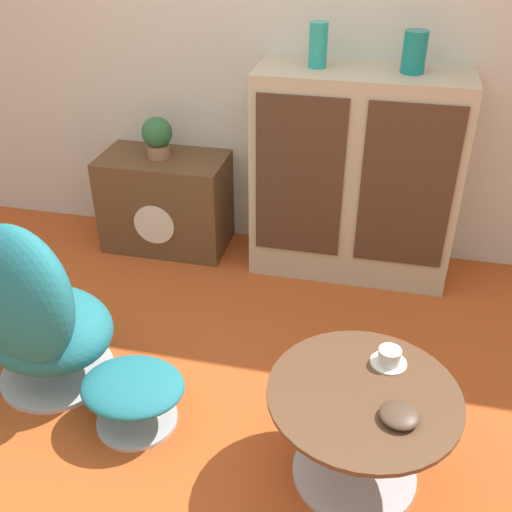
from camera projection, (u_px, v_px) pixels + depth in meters
ground_plane at (174, 427)px, 2.44m from camera, size 12.00×12.00×0.00m
wall_back at (262, 17)px, 3.11m from camera, size 6.40×0.06×2.60m
sideboard at (355, 176)px, 3.19m from camera, size 1.06×0.44×1.12m
tv_console at (166, 202)px, 3.55m from camera, size 0.72×0.42×0.56m
egg_chair at (33, 315)px, 2.47m from camera, size 0.73×0.70×0.81m
ottoman at (134, 391)px, 2.39m from camera, size 0.42×0.36×0.24m
coffee_table at (360, 423)px, 2.11m from camera, size 0.67×0.67×0.42m
vase_leftmost at (318, 45)px, 2.88m from camera, size 0.09×0.09×0.21m
vase_inner_left at (414, 52)px, 2.80m from camera, size 0.11×0.11×0.19m
potted_plant at (157, 136)px, 3.34m from camera, size 0.17×0.17×0.23m
teacup at (389, 358)px, 2.14m from camera, size 0.13×0.13×0.06m
bowl at (399, 415)px, 1.92m from camera, size 0.13×0.13×0.04m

